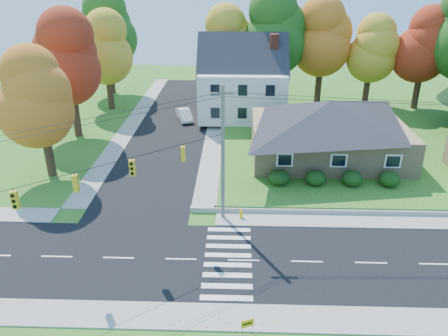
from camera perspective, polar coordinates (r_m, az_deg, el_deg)
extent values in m
plane|color=#3D7923|center=(28.30, 2.58, -11.98)|extent=(120.00, 120.00, 0.00)
cube|color=black|center=(28.29, 2.58, -11.96)|extent=(90.00, 8.00, 0.02)
cube|color=black|center=(52.06, -6.55, 5.70)|extent=(8.00, 44.00, 0.02)
cube|color=#9C9A90|center=(32.42, 2.51, -6.62)|extent=(90.00, 2.00, 0.08)
cube|color=#9C9A90|center=(24.45, 2.69, -18.94)|extent=(90.00, 2.00, 0.08)
cube|color=#3D7923|center=(48.65, 17.90, 3.53)|extent=(30.00, 30.00, 0.50)
cube|color=tan|center=(42.28, 13.38, 3.59)|extent=(14.00, 10.00, 3.20)
pyramid|color=#26262B|center=(41.40, 13.74, 7.07)|extent=(14.60, 10.60, 2.20)
cube|color=silver|center=(52.46, 2.39, 9.75)|extent=(10.00, 8.00, 5.60)
pyramid|color=#26262B|center=(51.57, 2.47, 14.04)|extent=(10.40, 8.40, 2.40)
cube|color=brown|center=(52.13, 6.36, 11.79)|extent=(0.90, 0.90, 9.60)
ellipsoid|color=#163A10|center=(36.27, 7.23, -1.21)|extent=(1.70, 1.70, 1.27)
ellipsoid|color=#163A10|center=(36.69, 11.90, -1.26)|extent=(1.70, 1.70, 1.27)
ellipsoid|color=#163A10|center=(37.34, 16.44, -1.30)|extent=(1.70, 1.70, 1.27)
ellipsoid|color=#163A10|center=(38.21, 20.79, -1.33)|extent=(1.70, 1.70, 1.27)
cylinder|color=#666059|center=(30.33, -0.16, 1.64)|extent=(0.26, 0.26, 10.00)
cube|color=#666059|center=(28.88, -0.17, 9.69)|extent=(1.60, 0.12, 0.12)
cube|color=gold|center=(25.13, -25.64, -3.78)|extent=(0.34, 0.26, 1.00)
cube|color=gold|center=(25.73, -18.80, -1.89)|extent=(0.26, 0.34, 1.00)
cube|color=gold|center=(26.79, -11.89, 0.04)|extent=(0.34, 0.26, 1.00)
cube|color=gold|center=(28.31, -5.37, 1.87)|extent=(0.26, 0.34, 1.00)
cylinder|color=black|center=(26.01, -15.04, 0.49)|extent=(13.02, 10.43, 0.04)
cylinder|color=#3F2A19|center=(58.32, 0.35, 11.21)|extent=(0.80, 0.80, 5.40)
sphere|color=gold|center=(57.52, 0.36, 14.99)|extent=(6.72, 6.72, 6.72)
sphere|color=gold|center=(57.26, 0.37, 16.65)|extent=(5.91, 5.91, 5.91)
sphere|color=gold|center=(57.04, 0.37, 18.32)|extent=(5.11, 5.11, 5.11)
cylinder|color=#3F2A19|center=(57.40, 6.44, 11.30)|extent=(0.86, 0.86, 6.30)
sphere|color=#265B19|center=(56.52, 6.67, 15.79)|extent=(7.84, 7.84, 7.84)
sphere|color=#265B19|center=(56.25, 6.77, 17.76)|extent=(6.90, 6.90, 6.90)
sphere|color=#265B19|center=(56.05, 6.88, 19.74)|extent=(5.96, 5.96, 5.96)
cylinder|color=#3F2A19|center=(59.19, 12.27, 11.09)|extent=(0.83, 0.83, 5.85)
sphere|color=orange|center=(58.37, 12.66, 15.11)|extent=(7.28, 7.28, 7.28)
sphere|color=orange|center=(58.10, 12.83, 16.87)|extent=(6.41, 6.41, 6.41)
sphere|color=orange|center=(57.90, 13.01, 18.65)|extent=(5.53, 5.53, 5.53)
cylinder|color=#3F2A19|center=(59.71, 18.15, 10.10)|extent=(0.77, 0.77, 4.95)
sphere|color=gold|center=(58.98, 18.62, 13.45)|extent=(6.16, 6.16, 6.16)
sphere|color=gold|center=(58.72, 18.82, 14.91)|extent=(5.42, 5.42, 5.42)
sphere|color=gold|center=(58.51, 19.04, 16.39)|extent=(4.68, 4.68, 4.68)
cylinder|color=#3F2A19|center=(60.69, 23.94, 9.65)|extent=(0.80, 0.80, 5.40)
sphere|color=#A12A14|center=(59.92, 24.59, 13.23)|extent=(6.72, 6.72, 6.72)
sphere|color=#A12A14|center=(59.67, 24.88, 14.79)|extent=(5.91, 5.91, 5.91)
sphere|color=#A12A14|center=(59.46, 25.18, 16.37)|extent=(5.11, 5.11, 5.11)
cylinder|color=#3F2A19|center=(41.02, -22.00, 2.30)|extent=(0.77, 0.77, 4.95)
sphere|color=orange|center=(39.90, -22.82, 7.04)|extent=(6.16, 6.16, 6.16)
sphere|color=orange|center=(39.50, -23.19, 9.16)|extent=(5.42, 5.42, 5.42)
sphere|color=orange|center=(39.17, -23.57, 11.31)|extent=(4.68, 4.68, 4.68)
cylinder|color=#3F2A19|center=(49.97, -18.87, 7.21)|extent=(0.83, 0.83, 5.85)
sphere|color=#A12A14|center=(48.95, -19.55, 11.91)|extent=(7.28, 7.28, 7.28)
sphere|color=#A12A14|center=(48.62, -19.86, 13.99)|extent=(6.41, 6.41, 6.41)
sphere|color=#A12A14|center=(48.35, -20.18, 16.10)|extent=(5.53, 5.53, 5.53)
cylinder|color=#3F2A19|center=(58.84, -14.70, 10.03)|extent=(0.80, 0.80, 5.40)
sphere|color=gold|center=(58.02, -15.13, 13.75)|extent=(6.72, 6.72, 6.72)
sphere|color=gold|center=(57.74, -15.32, 15.38)|extent=(5.91, 5.91, 5.91)
sphere|color=gold|center=(57.51, -15.51, 17.03)|extent=(5.11, 5.11, 5.11)
cylinder|color=#3F2A19|center=(66.77, -14.59, 12.15)|extent=(0.86, 0.86, 6.30)
sphere|color=#265B19|center=(65.98, -15.03, 15.99)|extent=(7.84, 7.84, 7.84)
sphere|color=#265B19|center=(65.73, -15.22, 17.67)|extent=(6.90, 6.90, 6.90)
sphere|color=#265B19|center=(65.54, -15.42, 19.37)|extent=(5.96, 5.96, 5.96)
imported|color=silver|center=(53.20, -5.20, 6.94)|extent=(2.60, 4.26, 1.32)
cylinder|color=#EDA70A|center=(32.51, 2.24, -6.51)|extent=(0.31, 0.31, 0.09)
cylinder|color=#EDA70A|center=(32.38, 2.25, -6.11)|extent=(0.21, 0.21, 0.48)
sphere|color=#EDA70A|center=(32.23, 2.25, -5.67)|extent=(0.23, 0.23, 0.23)
cylinder|color=#EDA70A|center=(32.33, 2.25, -5.98)|extent=(0.40, 0.13, 0.10)
cylinder|color=black|center=(23.56, 2.41, -20.20)|extent=(0.02, 0.02, 0.57)
cylinder|color=black|center=(23.58, 3.70, -20.21)|extent=(0.02, 0.02, 0.57)
cube|color=#FFB907|center=(23.33, 3.08, -19.61)|extent=(0.65, 0.28, 0.45)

